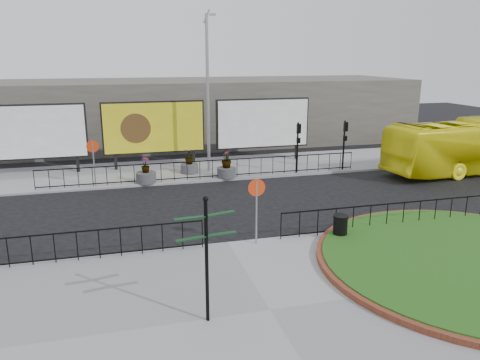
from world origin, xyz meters
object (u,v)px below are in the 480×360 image
object	(u,v)px
billboard_mid	(154,128)
lamp_post	(208,92)
fingerpost_sign	(206,247)
bus	(474,146)
planter_c	(226,168)
planter_a	(146,175)
planter_b	(189,165)
litter_bin	(340,227)

from	to	relation	value
billboard_mid	lamp_post	size ratio (longest dim) A/B	0.67
lamp_post	fingerpost_sign	xyz separation A→B (m)	(-3.26, -16.06, -2.64)
bus	planter_c	world-z (taller)	bus
fingerpost_sign	bus	size ratio (longest dim) A/B	0.29
planter_a	planter_b	size ratio (longest dim) A/B	1.01
planter_c	planter_b	bearing A→B (deg)	139.73
litter_bin	bus	bearing A→B (deg)	32.17
lamp_post	planter_a	world-z (taller)	lamp_post
litter_bin	planter_c	bearing A→B (deg)	100.98
lamp_post	litter_bin	size ratio (longest dim) A/B	9.75
billboard_mid	bus	size ratio (longest dim) A/B	0.53
litter_bin	planter_b	world-z (taller)	planter_b
bus	planter_c	bearing A→B (deg)	76.26
planter_b	bus	bearing A→B (deg)	-12.74
billboard_mid	planter_a	xyz separation A→B (m)	(-0.83, -3.57, -2.04)
lamp_post	planter_c	xyz separation A→B (m)	(0.69, -1.60, -4.16)
lamp_post	planter_c	bearing A→B (deg)	-66.59
litter_bin	planter_a	xyz separation A→B (m)	(-6.52, 10.23, -0.04)
billboard_mid	bus	bearing A→B (deg)	-17.25
bus	planter_a	distance (m)	19.48
billboard_mid	planter_c	bearing A→B (deg)	-43.99
litter_bin	fingerpost_sign	bearing A→B (deg)	-144.50
planter_c	fingerpost_sign	bearing A→B (deg)	-105.27
fingerpost_sign	litter_bin	xyz separation A→B (m)	(5.93, 4.23, -1.59)
bus	planter_c	xyz separation A→B (m)	(-14.80, 2.17, -0.96)
litter_bin	planter_a	bearing A→B (deg)	122.51
planter_b	planter_c	world-z (taller)	planter_c
planter_b	planter_c	size ratio (longest dim) A/B	0.90
fingerpost_sign	planter_c	world-z (taller)	fingerpost_sign
lamp_post	bus	bearing A→B (deg)	-13.69
lamp_post	planter_a	distance (m)	5.96
planter_a	fingerpost_sign	bearing A→B (deg)	-87.68
billboard_mid	litter_bin	world-z (taller)	billboard_mid
fingerpost_sign	billboard_mid	bearing A→B (deg)	83.82
planter_a	planter_b	bearing A→B (deg)	31.17
lamp_post	litter_bin	xyz separation A→B (m)	(2.68, -11.83, -4.23)
planter_a	planter_c	distance (m)	4.54
lamp_post	bus	world-z (taller)	lamp_post
litter_bin	planter_a	world-z (taller)	planter_a
bus	planter_b	xyz separation A→B (m)	(-16.68, 3.77, -1.04)
billboard_mid	bus	xyz separation A→B (m)	(18.50, -5.74, -0.98)
lamp_post	bus	distance (m)	16.26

